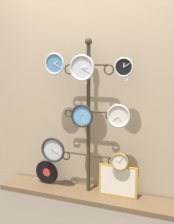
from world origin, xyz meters
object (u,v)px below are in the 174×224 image
clock_bottom_right (120,161)px  picture_frame (118,181)px  clock_top_left (55,64)px  clock_middle_center (82,116)px  vinyl_record (47,172)px  clock_top_right (124,67)px  clock_top_center (82,68)px  clock_middle_right (119,116)px  display_stand (88,137)px  clock_bottom_left (53,150)px

clock_bottom_right → picture_frame: clock_bottom_right is taller
clock_top_left → clock_bottom_right: size_ratio=1.21×
clock_middle_center → clock_bottom_right: bearing=1.0°
vinyl_record → picture_frame: picture_frame is taller
clock_top_right → vinyl_record: size_ratio=0.66×
clock_middle_center → vinyl_record: size_ratio=0.86×
clock_top_right → picture_frame: (-0.04, 0.04, -1.28)m
clock_top_center → clock_middle_center: bearing=118.7°
clock_middle_center → clock_middle_right: size_ratio=1.04×
clock_top_center → clock_top_right: clock_top_center is taller
display_stand → clock_bottom_left: bearing=-166.9°
clock_top_center → clock_middle_right: clock_top_center is taller
clock_bottom_right → clock_middle_right: bearing=-155.2°
clock_bottom_right → display_stand: bearing=167.7°
picture_frame → vinyl_record: bearing=178.2°
clock_bottom_left → vinyl_record: (-0.14, 0.09, -0.34)m
clock_middle_right → clock_bottom_left: bearing=-179.9°
picture_frame → clock_bottom_left: bearing=-175.7°
clock_top_center → clock_bottom_left: clock_top_center is taller
clock_middle_center → clock_bottom_left: clock_middle_center is taller
clock_top_left → clock_top_center: 0.33m
clock_top_left → picture_frame: size_ratio=0.55×
clock_bottom_left → display_stand: bearing=13.1°
vinyl_record → clock_bottom_right: bearing=-4.7°
clock_top_center → clock_bottom_right: 1.10m
clock_middle_right → vinyl_record: (-0.93, 0.09, -0.81)m
clock_top_left → clock_middle_center: bearing=1.4°
clock_top_left → clock_middle_center: (0.32, 0.01, -0.57)m
clock_bottom_left → clock_middle_center: bearing=0.4°
picture_frame → clock_top_right: bearing=-39.5°
clock_bottom_left → vinyl_record: bearing=148.4°
clock_top_right → clock_middle_center: bearing=-177.3°
clock_top_left → vinyl_record: clock_top_left is taller
clock_middle_center → vinyl_record: (-0.51, 0.09, -0.78)m
vinyl_record → picture_frame: size_ratio=0.70×
clock_top_right → display_stand: bearing=170.0°
clock_top_right → clock_top_center: bearing=-176.3°
clock_top_right → clock_bottom_right: bearing=-142.5°
clock_middle_right → clock_top_right: bearing=31.1°
clock_top_left → clock_top_right: bearing=2.2°
clock_top_left → clock_top_right: (0.78, 0.03, -0.03)m
picture_frame → clock_middle_center: bearing=-172.1°
display_stand → picture_frame: size_ratio=4.17×
clock_middle_center → clock_middle_right: bearing=-0.2°
clock_top_left → clock_bottom_left: size_ratio=0.79×
clock_middle_right → vinyl_record: 1.24m
clock_middle_center → clock_bottom_right: (0.44, 0.01, -0.48)m
clock_top_right → clock_bottom_right: clock_top_right is taller
clock_top_left → vinyl_record: 1.37m
clock_middle_right → clock_bottom_left: 0.92m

